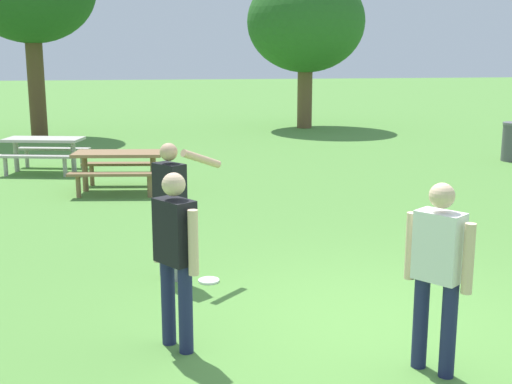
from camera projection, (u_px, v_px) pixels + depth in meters
name	position (u px, v px, depth m)	size (l,w,h in m)	color
ground_plane	(365.00, 321.00, 6.75)	(120.00, 120.00, 0.00)	#568E3D
person_thrower	(171.00, 200.00, 7.82)	(0.83, 0.50, 1.64)	gray
person_catcher	(438.00, 266.00, 5.48)	(0.40, 0.50, 1.64)	#1E234C
person_bystander	(175.00, 249.00, 5.94)	(0.40, 0.52, 1.64)	#1E234C
frisbee	(209.00, 281.00, 7.89)	(0.25, 0.25, 0.03)	white
picnic_table_near	(119.00, 163.00, 12.90)	(1.88, 1.64, 0.77)	olive
picnic_table_far	(44.00, 147.00, 14.98)	(1.98, 1.77, 0.77)	#B2ADA3
tree_far_right	(306.00, 23.00, 23.08)	(4.09, 4.09, 5.42)	brown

